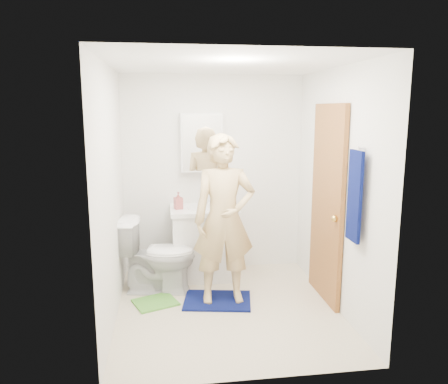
{
  "coord_description": "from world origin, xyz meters",
  "views": [
    {
      "loc": [
        -0.6,
        -4.09,
        2.0
      ],
      "look_at": [
        -0.0,
        0.25,
        1.16
      ],
      "focal_mm": 35.0,
      "sensor_mm": 36.0,
      "label": 1
    }
  ],
  "objects_px": {
    "toilet": "(158,255)",
    "man": "(224,219)",
    "vanity_cabinet": "(204,244)",
    "toothbrush_cup": "(223,201)",
    "medicine_cabinet": "(202,143)",
    "soap_dispenser": "(178,200)",
    "towel": "(355,196)"
  },
  "relations": [
    {
      "from": "toilet",
      "to": "man",
      "type": "xyz_separation_m",
      "value": [
        0.69,
        -0.38,
        0.48
      ]
    },
    {
      "from": "vanity_cabinet",
      "to": "toothbrush_cup",
      "type": "xyz_separation_m",
      "value": [
        0.25,
        0.11,
        0.5
      ]
    },
    {
      "from": "vanity_cabinet",
      "to": "toilet",
      "type": "height_order",
      "value": "toilet"
    },
    {
      "from": "medicine_cabinet",
      "to": "man",
      "type": "bearing_deg",
      "value": -81.85
    },
    {
      "from": "medicine_cabinet",
      "to": "man",
      "type": "height_order",
      "value": "medicine_cabinet"
    },
    {
      "from": "man",
      "to": "toilet",
      "type": "bearing_deg",
      "value": 150.98
    },
    {
      "from": "soap_dispenser",
      "to": "toothbrush_cup",
      "type": "height_order",
      "value": "soap_dispenser"
    },
    {
      "from": "towel",
      "to": "man",
      "type": "height_order",
      "value": "man"
    },
    {
      "from": "medicine_cabinet",
      "to": "toilet",
      "type": "relative_size",
      "value": 0.85
    },
    {
      "from": "towel",
      "to": "vanity_cabinet",
      "type": "bearing_deg",
      "value": 128.47
    },
    {
      "from": "man",
      "to": "toothbrush_cup",
      "type": "bearing_deg",
      "value": 82.73
    },
    {
      "from": "medicine_cabinet",
      "to": "man",
      "type": "xyz_separation_m",
      "value": [
        0.14,
        -0.96,
        -0.71
      ]
    },
    {
      "from": "toothbrush_cup",
      "to": "soap_dispenser",
      "type": "bearing_deg",
      "value": -166.1
    },
    {
      "from": "soap_dispenser",
      "to": "man",
      "type": "xyz_separation_m",
      "value": [
        0.44,
        -0.72,
        -0.06
      ]
    },
    {
      "from": "soap_dispenser",
      "to": "man",
      "type": "relative_size",
      "value": 0.12
    },
    {
      "from": "towel",
      "to": "soap_dispenser",
      "type": "distance_m",
      "value": 2.1
    },
    {
      "from": "medicine_cabinet",
      "to": "soap_dispenser",
      "type": "distance_m",
      "value": 0.76
    },
    {
      "from": "soap_dispenser",
      "to": "toilet",
      "type": "bearing_deg",
      "value": -126.32
    },
    {
      "from": "toilet",
      "to": "soap_dispenser",
      "type": "xyz_separation_m",
      "value": [
        0.25,
        0.34,
        0.54
      ]
    },
    {
      "from": "toilet",
      "to": "toothbrush_cup",
      "type": "distance_m",
      "value": 1.04
    },
    {
      "from": "vanity_cabinet",
      "to": "soap_dispenser",
      "type": "distance_m",
      "value": 0.63
    },
    {
      "from": "vanity_cabinet",
      "to": "soap_dispenser",
      "type": "bearing_deg",
      "value": -175.85
    },
    {
      "from": "medicine_cabinet",
      "to": "toilet",
      "type": "height_order",
      "value": "medicine_cabinet"
    },
    {
      "from": "medicine_cabinet",
      "to": "towel",
      "type": "bearing_deg",
      "value": -55.39
    },
    {
      "from": "towel",
      "to": "soap_dispenser",
      "type": "relative_size",
      "value": 3.99
    },
    {
      "from": "vanity_cabinet",
      "to": "medicine_cabinet",
      "type": "xyz_separation_m",
      "value": [
        0.0,
        0.22,
        1.2
      ]
    },
    {
      "from": "medicine_cabinet",
      "to": "toilet",
      "type": "xyz_separation_m",
      "value": [
        -0.55,
        -0.58,
        -1.19
      ]
    },
    {
      "from": "medicine_cabinet",
      "to": "toothbrush_cup",
      "type": "relative_size",
      "value": 5.55
    },
    {
      "from": "towel",
      "to": "toilet",
      "type": "distance_m",
      "value": 2.23
    },
    {
      "from": "soap_dispenser",
      "to": "toothbrush_cup",
      "type": "distance_m",
      "value": 0.57
    },
    {
      "from": "towel",
      "to": "man",
      "type": "bearing_deg",
      "value": 144.41
    },
    {
      "from": "toilet",
      "to": "man",
      "type": "height_order",
      "value": "man"
    }
  ]
}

